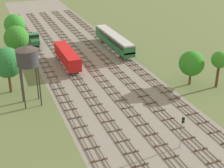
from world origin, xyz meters
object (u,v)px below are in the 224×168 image
object	(u,v)px
freight_boxcar_left_nearest	(67,56)
shunter_loco_far_left_mid	(33,38)
diesel_railcar_centre_right_near	(114,40)
water_tower	(27,57)
signal_post_nearest	(182,128)

from	to	relation	value
freight_boxcar_left_nearest	shunter_loco_far_left_mid	distance (m)	18.35
shunter_loco_far_left_mid	diesel_railcar_centre_right_near	bearing A→B (deg)	-30.24
shunter_loco_far_left_mid	water_tower	size ratio (longest dim) A/B	0.80
shunter_loco_far_left_mid	signal_post_nearest	world-z (taller)	signal_post_nearest
shunter_loco_far_left_mid	freight_boxcar_left_nearest	bearing A→B (deg)	-75.15
freight_boxcar_left_nearest	shunter_loco_far_left_mid	world-z (taller)	freight_boxcar_left_nearest
freight_boxcar_left_nearest	water_tower	bearing A→B (deg)	-124.34
shunter_loco_far_left_mid	signal_post_nearest	xyz separation A→B (m)	(11.74, -54.29, 1.26)
diesel_railcar_centre_right_near	water_tower	xyz separation A→B (m)	(-24.54, -22.09, 6.22)
freight_boxcar_left_nearest	diesel_railcar_centre_right_near	bearing A→B (deg)	25.72
shunter_loco_far_left_mid	signal_post_nearest	size ratio (longest dim) A/B	1.65
freight_boxcar_left_nearest	diesel_railcar_centre_right_near	xyz separation A→B (m)	(14.08, 6.78, 0.15)
signal_post_nearest	freight_boxcar_left_nearest	bearing A→B (deg)	100.90
shunter_loco_far_left_mid	signal_post_nearest	distance (m)	55.56
freight_boxcar_left_nearest	water_tower	world-z (taller)	water_tower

